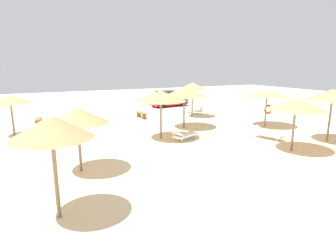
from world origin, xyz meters
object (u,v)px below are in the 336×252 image
(parasol_3, at_px, (296,104))
(parasol_4, at_px, (184,92))
(parasol_7, at_px, (77,116))
(lounger_0, at_px, (184,135))
(parasol_2, at_px, (193,86))
(parasol_6, at_px, (51,128))
(lounger_3, at_px, (267,134))
(parasol_0, at_px, (161,96))
(bench_1, at_px, (141,114))
(parasol_8, at_px, (333,95))
(lounger_2, at_px, (195,110))
(parasol_9, at_px, (267,93))
(parked_car, at_px, (168,99))
(parasol_5, at_px, (10,100))
(bench_0, at_px, (39,120))

(parasol_3, distance_m, parasol_4, 7.64)
(parasol_7, distance_m, lounger_0, 7.06)
(parasol_2, distance_m, parasol_6, 17.10)
(lounger_3, bearing_deg, parasol_4, 121.43)
(parasol_0, distance_m, parasol_4, 3.43)
(parasol_6, height_order, lounger_3, parasol_6)
(parasol_6, distance_m, parasol_7, 3.67)
(parasol_7, xyz_separation_m, bench_1, (6.51, 10.12, -2.01))
(parasol_8, height_order, lounger_2, parasol_8)
(parasol_9, relative_size, parked_car, 0.76)
(parasol_7, bearing_deg, bench_1, 57.26)
(parasol_9, height_order, parked_car, parasol_9)
(lounger_3, bearing_deg, parked_car, 87.70)
(parasol_7, distance_m, lounger_3, 11.16)
(parasol_7, height_order, lounger_3, parasol_7)
(parasol_7, distance_m, parasol_8, 13.77)
(parasol_8, relative_size, parked_car, 0.73)
(parasol_0, xyz_separation_m, bench_1, (1.29, 6.78, -2.24))
(parasol_3, bearing_deg, parasol_8, 6.08)
(parasol_4, bearing_deg, parasol_3, -72.19)
(parasol_6, xyz_separation_m, parasol_7, (1.16, 3.46, -0.32))
(parasol_6, bearing_deg, bench_1, 60.56)
(parasol_9, bearing_deg, bench_1, 135.14)
(lounger_0, height_order, parked_car, parked_car)
(parasol_6, height_order, lounger_0, parasol_6)
(parasol_3, xyz_separation_m, parasol_4, (-2.34, 7.27, 0.09))
(parked_car, bearing_deg, parasol_5, -153.64)
(parasol_5, relative_size, lounger_0, 1.26)
(parasol_5, distance_m, lounger_3, 15.91)
(parasol_3, relative_size, parasol_6, 0.96)
(lounger_0, height_order, lounger_3, lounger_3)
(lounger_2, distance_m, bench_1, 5.26)
(lounger_3, distance_m, bench_0, 16.12)
(parasol_9, distance_m, bench_1, 10.07)
(lounger_2, relative_size, bench_1, 1.22)
(bench_1, relative_size, parked_car, 0.37)
(bench_0, bearing_deg, parasol_3, -47.64)
(lounger_3, bearing_deg, lounger_2, 85.20)
(lounger_0, bearing_deg, lounger_3, -22.59)
(parasol_2, relative_size, bench_1, 1.93)
(lounger_2, distance_m, parked_car, 5.24)
(parasol_8, height_order, parasol_9, parasol_8)
(lounger_2, xyz_separation_m, bench_0, (-13.12, 0.83, 0.02))
(parasol_5, bearing_deg, parasol_8, -30.34)
(parasol_5, bearing_deg, parasol_9, -16.96)
(parasol_5, xyz_separation_m, bench_1, (9.34, 1.98, -1.93))
(parasol_2, xyz_separation_m, parasol_8, (2.97, -10.37, 0.08))
(lounger_0, distance_m, bench_0, 11.43)
(parasol_2, relative_size, parasol_9, 0.93)
(parasol_6, xyz_separation_m, lounger_0, (7.47, 5.87, -2.37))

